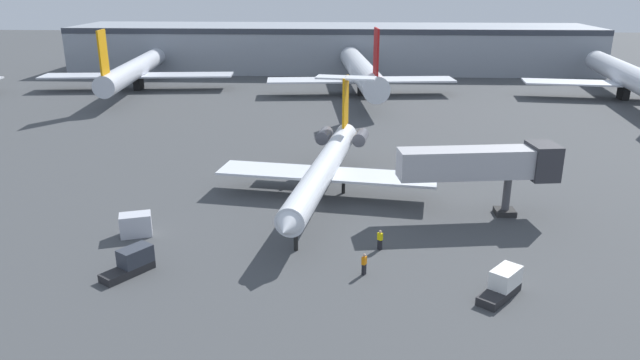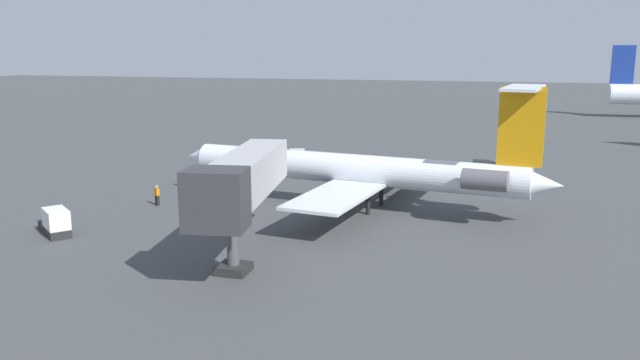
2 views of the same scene
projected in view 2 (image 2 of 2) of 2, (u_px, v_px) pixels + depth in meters
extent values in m
cube|color=#424447|center=(327.00, 201.00, 54.59)|extent=(400.00, 400.00, 0.10)
cylinder|color=silver|center=(352.00, 169.00, 51.58)|extent=(6.48, 27.85, 2.40)
cone|color=silver|center=(199.00, 157.00, 57.40)|extent=(2.58, 2.51, 2.28)
cone|color=silver|center=(545.00, 185.00, 45.71)|extent=(2.40, 2.87, 2.04)
cube|color=silver|center=(336.00, 196.00, 46.19)|extent=(10.67, 5.85, 0.24)
cube|color=silver|center=(386.00, 169.00, 56.55)|extent=(10.67, 5.85, 0.24)
cylinder|color=#595960|center=(485.00, 180.00, 45.30)|extent=(1.96, 3.39, 1.50)
cylinder|color=#595960|center=(494.00, 170.00, 49.06)|extent=(1.96, 3.39, 1.50)
cube|color=orange|center=(521.00, 127.00, 45.64)|extent=(0.71, 3.20, 5.71)
cube|color=silver|center=(524.00, 88.00, 45.08)|extent=(7.08, 3.38, 0.20)
cylinder|color=black|center=(226.00, 183.00, 56.74)|extent=(0.36, 0.36, 1.99)
cylinder|color=black|center=(368.00, 202.00, 49.80)|extent=(0.36, 0.36, 1.99)
cylinder|color=black|center=(381.00, 194.00, 52.67)|extent=(0.36, 0.36, 1.99)
cube|color=#ADADB2|center=(246.00, 175.00, 39.37)|extent=(13.78, 4.40, 2.60)
cube|color=#333338|center=(216.00, 199.00, 33.18)|extent=(2.81, 3.49, 3.20)
cylinder|color=#4C4C51|center=(233.00, 241.00, 36.73)|extent=(0.70, 0.70, 3.78)
cube|color=#262626|center=(234.00, 269.00, 37.06)|extent=(1.80, 1.80, 0.50)
cube|color=black|center=(157.00, 200.00, 52.79)|extent=(0.37, 0.40, 0.85)
cube|color=orange|center=(157.00, 192.00, 52.64)|extent=(0.43, 0.48, 0.60)
sphere|color=tan|center=(157.00, 187.00, 52.55)|extent=(0.24, 0.24, 0.24)
cube|color=black|center=(198.00, 208.00, 50.39)|extent=(0.40, 0.39, 0.85)
cube|color=yellow|center=(197.00, 199.00, 50.24)|extent=(0.47, 0.46, 0.60)
sphere|color=tan|center=(197.00, 194.00, 50.15)|extent=(0.24, 0.24, 0.24)
cube|color=#262628|center=(231.00, 165.00, 69.48)|extent=(3.44, 4.08, 0.60)
cube|color=#333842|center=(234.00, 157.00, 68.68)|extent=(2.52, 2.77, 1.30)
cube|color=#262628|center=(55.00, 229.00, 44.93)|extent=(3.64, 3.97, 0.60)
cube|color=white|center=(56.00, 218.00, 44.09)|extent=(2.61, 2.74, 1.30)
cube|color=silver|center=(297.00, 159.00, 69.21)|extent=(2.96, 2.37, 1.91)
cube|color=navy|center=(623.00, 65.00, 117.10)|extent=(0.54, 4.01, 7.00)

